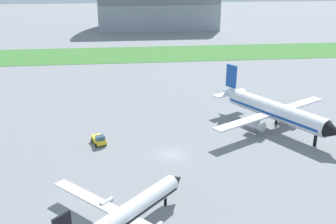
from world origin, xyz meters
TOP-DOWN VIEW (x-y plane):
  - ground_plane at (0.00, 0.00)m, footprint 600.00×600.00m
  - grass_taxiway_strip at (0.00, 82.87)m, footprint 360.00×28.00m
  - airplane_foreground_turboprop at (-7.94, -20.46)m, footprint 19.74×19.47m
  - airplane_midfield_jet at (21.65, 9.43)m, footprint 27.56×27.52m
  - pushback_tug_near_gate at (-12.74, 5.78)m, footprint 3.10×4.01m

SIDE VIEW (x-z plane):
  - ground_plane at x=0.00m, z-range 0.00..0.00m
  - grass_taxiway_strip at x=0.00m, z-range 0.00..0.08m
  - pushback_tug_near_gate at x=-12.74m, z-range -0.06..1.89m
  - airplane_foreground_turboprop at x=-7.94m, z-range -1.05..6.77m
  - airplane_midfield_jet at x=21.65m, z-range -1.50..9.25m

